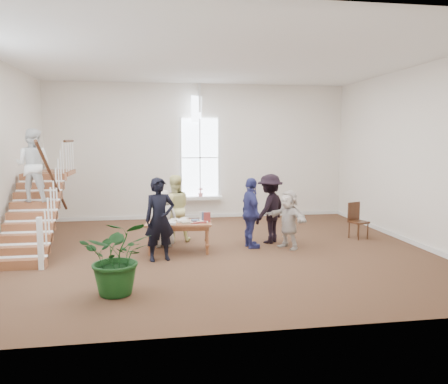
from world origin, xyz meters
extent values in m
plane|color=#4D351E|center=(0.00, 0.00, 0.00)|extent=(10.00, 10.00, 0.00)
plane|color=white|center=(0.00, 4.50, 2.25)|extent=(10.00, 0.00, 10.00)
plane|color=white|center=(0.00, -4.50, 2.25)|extent=(10.00, 0.00, 10.00)
plane|color=white|center=(5.00, 0.00, 2.25)|extent=(0.00, 9.00, 9.00)
plane|color=white|center=(0.00, 0.00, 4.50)|extent=(10.00, 10.00, 0.00)
cube|color=white|center=(0.00, 4.32, 0.70)|extent=(1.45, 0.28, 0.10)
plane|color=white|center=(0.00, 4.44, 2.05)|extent=(2.60, 0.00, 2.60)
plane|color=white|center=(0.00, 4.44, 3.65)|extent=(0.60, 0.60, 0.85)
cube|color=white|center=(0.00, 4.47, 0.06)|extent=(10.00, 0.04, 0.12)
imported|color=pink|center=(0.00, 4.29, 0.90)|extent=(0.17, 0.17, 0.30)
cube|color=brown|center=(-4.35, -0.80, 0.10)|extent=(1.10, 0.30, 0.20)
cube|color=brown|center=(-4.35, -0.50, 0.30)|extent=(1.10, 0.30, 0.20)
cube|color=brown|center=(-4.35, -0.20, 0.50)|extent=(1.10, 0.30, 0.20)
cube|color=brown|center=(-4.35, 0.10, 0.70)|extent=(1.10, 0.30, 0.20)
cube|color=brown|center=(-4.35, 0.40, 0.90)|extent=(1.10, 0.30, 0.20)
cube|color=brown|center=(-4.35, 0.70, 1.10)|extent=(1.10, 0.30, 0.20)
cube|color=brown|center=(-4.35, 1.00, 1.30)|extent=(1.10, 0.30, 0.20)
cube|color=brown|center=(-4.35, 1.30, 1.50)|extent=(1.10, 0.30, 0.20)
cube|color=brown|center=(-4.35, 1.60, 1.70)|extent=(1.10, 0.30, 0.20)
cube|color=brown|center=(-4.35, 2.50, 1.74)|extent=(1.10, 1.20, 0.12)
cube|color=white|center=(-3.86, -0.95, 0.55)|extent=(0.10, 0.10, 1.10)
cylinder|color=#36200E|center=(-3.85, 0.40, 1.75)|extent=(0.07, 2.74, 1.86)
imported|color=silver|center=(-4.35, 0.70, 2.06)|extent=(0.94, 0.79, 1.72)
cube|color=brown|center=(-0.97, 0.02, 0.70)|extent=(1.60, 0.91, 0.05)
cube|color=brown|center=(-0.97, 0.02, 0.62)|extent=(1.47, 0.78, 0.10)
cylinder|color=brown|center=(-1.66, -0.20, 0.33)|extent=(0.07, 0.07, 0.67)
cylinder|color=brown|center=(-0.33, -0.32, 0.33)|extent=(0.07, 0.07, 0.67)
cylinder|color=brown|center=(-1.61, 0.37, 0.33)|extent=(0.07, 0.07, 0.67)
cylinder|color=brown|center=(-0.28, 0.24, 0.33)|extent=(0.07, 0.07, 0.67)
cube|color=silver|center=(-1.37, 0.07, 0.74)|extent=(0.28, 0.33, 0.04)
cube|color=beige|center=(-0.83, 0.25, 0.75)|extent=(0.25, 0.29, 0.05)
cube|color=tan|center=(-0.73, -0.11, 0.73)|extent=(0.17, 0.26, 0.02)
cube|color=silver|center=(-1.50, -0.08, 0.74)|extent=(0.24, 0.23, 0.03)
cube|color=#4C5972|center=(-1.34, 0.29, 0.74)|extent=(0.21, 0.25, 0.05)
cube|color=maroon|center=(-0.62, -0.14, 0.73)|extent=(0.21, 0.23, 0.02)
cube|color=white|center=(-0.89, 0.05, 0.75)|extent=(0.26, 0.28, 0.05)
cube|color=#BFB299|center=(-1.05, 0.29, 0.73)|extent=(0.19, 0.27, 0.03)
cube|color=silver|center=(-0.40, -0.06, 0.73)|extent=(0.25, 0.29, 0.02)
cube|color=beige|center=(-0.50, -0.02, 0.74)|extent=(0.22, 0.32, 0.04)
cube|color=tan|center=(-0.83, -0.15, 0.75)|extent=(0.24, 0.31, 0.05)
cube|color=silver|center=(-1.17, 0.00, 0.74)|extent=(0.27, 0.33, 0.05)
cube|color=#4C5972|center=(-0.57, 0.02, 0.75)|extent=(0.19, 0.21, 0.05)
cube|color=maroon|center=(-0.44, -0.12, 0.74)|extent=(0.25, 0.20, 0.03)
cube|color=white|center=(-1.17, -0.20, 0.75)|extent=(0.27, 0.26, 0.05)
cube|color=#BFB299|center=(-0.83, 0.17, 0.74)|extent=(0.23, 0.26, 0.03)
imported|color=black|center=(-1.42, -0.63, 0.92)|extent=(0.76, 0.59, 1.85)
imported|color=beige|center=(-1.32, 0.62, 0.72)|extent=(0.73, 0.49, 1.44)
imported|color=#F0E996|center=(-1.02, 1.12, 0.88)|extent=(0.91, 0.74, 1.75)
imported|color=navy|center=(0.81, 0.16, 0.87)|extent=(0.54, 1.06, 1.74)
imported|color=black|center=(1.41, 0.61, 0.89)|extent=(1.28, 1.29, 1.79)
imported|color=silver|center=(1.71, -0.04, 0.73)|extent=(1.00, 1.39, 1.45)
imported|color=#133B14|center=(-2.16, -2.65, 0.66)|extent=(1.24, 1.09, 1.33)
cube|color=#36200E|center=(3.91, 0.67, 0.45)|extent=(0.54, 0.54, 0.05)
cube|color=#36200E|center=(3.84, 0.85, 0.72)|extent=(0.41, 0.19, 0.50)
cylinder|color=#36200E|center=(3.81, 0.46, 0.22)|extent=(0.04, 0.04, 0.44)
cylinder|color=#36200E|center=(4.13, 0.58, 0.22)|extent=(0.04, 0.04, 0.44)
cylinder|color=#36200E|center=(3.69, 0.77, 0.22)|extent=(0.04, 0.04, 0.44)
cylinder|color=#36200E|center=(4.01, 0.89, 0.22)|extent=(0.04, 0.04, 0.44)
camera|label=1|loc=(-1.50, -10.19, 2.70)|focal=35.00mm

